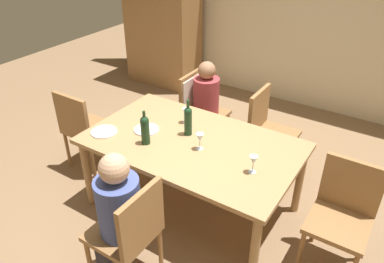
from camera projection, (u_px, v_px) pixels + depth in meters
The scene contains 18 objects.
ground_plane at pixel (192, 206), 3.64m from camera, with size 10.00×10.00×0.00m, color #846647.
rear_room_partition at pixel (305, 8), 4.93m from camera, with size 6.40×0.12×2.70m, color beige.
armoire_cabinet at pixel (162, 14), 5.67m from camera, with size 1.18×0.62×2.18m.
dining_table at pixel (192, 148), 3.29m from camera, with size 1.85×1.11×0.75m.
chair_near at pixel (131, 230), 2.65m from camera, with size 0.44×0.44×0.92m.
chair_far_left at pixel (197, 101), 4.26m from camera, with size 0.46×0.44×0.92m.
chair_far_right at pixel (267, 127), 3.89m from camera, with size 0.44×0.44×0.92m.
chair_left_end at pixel (83, 126), 3.91m from camera, with size 0.44×0.44×0.92m.
chair_right_end at pixel (343, 210), 2.82m from camera, with size 0.44×0.44×0.92m.
person_woman_host at pixel (117, 211), 2.64m from camera, with size 0.36×0.31×1.15m.
person_man_bearded at pixel (208, 101), 4.17m from camera, with size 0.33×0.29×1.09m.
wine_bottle_tall_green at pixel (188, 120), 3.28m from camera, with size 0.07×0.07×0.34m.
wine_bottle_dark_red at pixel (145, 129), 3.16m from camera, with size 0.08×0.08×0.31m.
wine_glass_near_left at pixel (200, 138), 3.10m from camera, with size 0.07×0.07×0.15m.
wine_glass_centre at pixel (186, 113), 3.48m from camera, with size 0.07×0.07×0.15m.
wine_glass_near_right at pixel (253, 161), 2.83m from camera, with size 0.07×0.07×0.15m.
dinner_plate_host at pixel (146, 130), 3.41m from camera, with size 0.23×0.23×0.01m, color white.
dinner_plate_guest_left at pixel (104, 132), 3.38m from camera, with size 0.24×0.24×0.01m, color white.
Camera 1 is at (1.48, -2.30, 2.51)m, focal length 35.00 mm.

